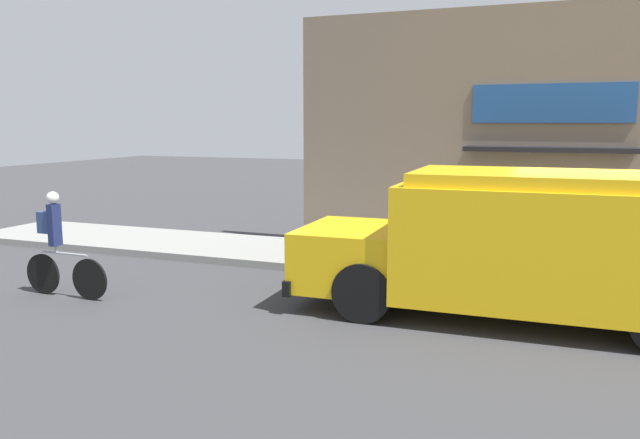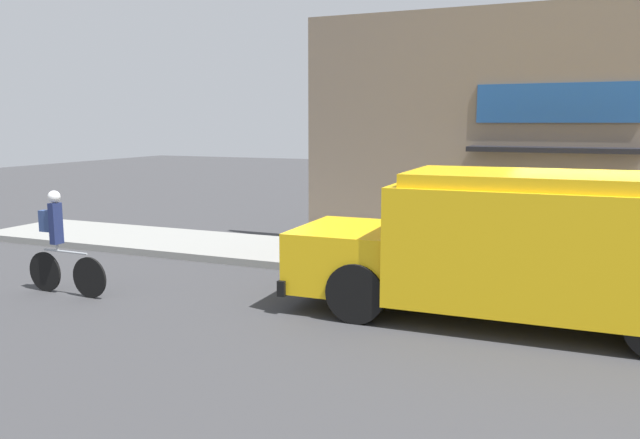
# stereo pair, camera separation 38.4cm
# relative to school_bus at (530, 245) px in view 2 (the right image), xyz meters

# --- Properties ---
(ground_plane) EXTENTS (70.00, 70.00, 0.00)m
(ground_plane) POSITION_rel_school_bus_xyz_m (0.83, 1.50, -1.14)
(ground_plane) COLOR #38383A
(sidewalk) EXTENTS (28.00, 2.56, 0.16)m
(sidewalk) POSITION_rel_school_bus_xyz_m (0.83, 2.78, -1.07)
(sidewalk) COLOR gray
(sidewalk) RESTS_ON ground_plane
(storefront) EXTENTS (12.50, 0.93, 5.28)m
(storefront) POSITION_rel_school_bus_xyz_m (0.81, 4.45, 1.50)
(storefront) COLOR #756656
(storefront) RESTS_ON ground_plane
(school_bus) EXTENTS (6.37, 2.65, 2.19)m
(school_bus) POSITION_rel_school_bus_xyz_m (0.00, 0.00, 0.00)
(school_bus) COLOR yellow
(school_bus) RESTS_ON ground_plane
(cyclist) EXTENTS (1.69, 0.20, 1.76)m
(cyclist) POSITION_rel_school_bus_xyz_m (-7.40, -1.47, -0.31)
(cyclist) COLOR black
(cyclist) RESTS_ON ground_plane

